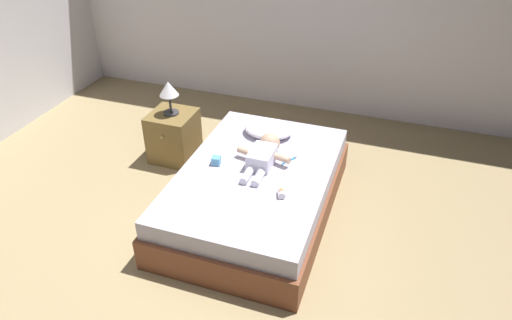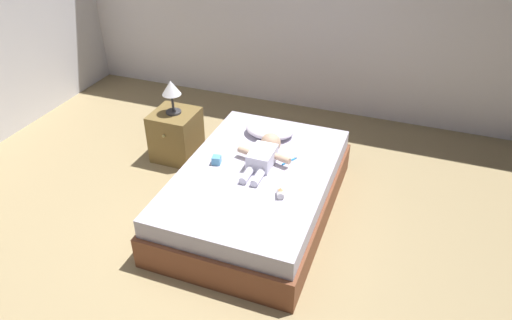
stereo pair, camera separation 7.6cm
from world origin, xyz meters
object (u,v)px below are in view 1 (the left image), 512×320
object	(u,v)px
baby	(264,154)
nightstand	(174,136)
toy_block	(216,161)
baby_bottle	(282,192)
pillow	(269,129)
toothbrush	(290,160)
lamp	(169,91)
bed	(256,191)

from	to	relation	value
baby	nightstand	world-z (taller)	baby
toy_block	baby_bottle	world-z (taller)	baby_bottle
pillow	toothbrush	size ratio (longest dim) A/B	2.97
pillow	baby_bottle	xyz separation A→B (m)	(0.38, -0.86, -0.02)
pillow	toy_block	xyz separation A→B (m)	(-0.26, -0.62, -0.02)
baby	baby_bottle	size ratio (longest dim) A/B	5.86
baby_bottle	nightstand	bearing A→B (deg)	149.06
baby	lamp	bearing A→B (deg)	159.69
pillow	nightstand	size ratio (longest dim) A/B	0.91
toy_block	pillow	bearing A→B (deg)	66.88
toothbrush	nightstand	distance (m)	1.35
pillow	bed	bearing A→B (deg)	-82.09
bed	baby	size ratio (longest dim) A/B	2.99
toothbrush	nightstand	size ratio (longest dim) A/B	0.30
baby	lamp	world-z (taller)	lamp
baby	nightstand	bearing A→B (deg)	159.69
pillow	baby	bearing A→B (deg)	-76.96
bed	pillow	xyz separation A→B (m)	(-0.08, 0.59, 0.28)
pillow	baby_bottle	bearing A→B (deg)	-66.07
pillow	baby	distance (m)	0.45
baby	toothbrush	world-z (taller)	baby
bed	toothbrush	xyz separation A→B (m)	(0.23, 0.22, 0.23)
nightstand	toy_block	bearing A→B (deg)	-38.68
lamp	baby_bottle	world-z (taller)	lamp
bed	pillow	bearing A→B (deg)	97.91
lamp	toy_block	bearing A→B (deg)	-38.69
toothbrush	lamp	distance (m)	1.37
nightstand	baby_bottle	world-z (taller)	baby_bottle
toothbrush	bed	bearing A→B (deg)	-135.43
toothbrush	lamp	bearing A→B (deg)	165.70
nightstand	toy_block	xyz separation A→B (m)	(0.72, -0.58, 0.22)
toothbrush	toy_block	bearing A→B (deg)	-156.52
baby	nightstand	distance (m)	1.19
lamp	pillow	bearing A→B (deg)	2.15
nightstand	baby_bottle	bearing A→B (deg)	-30.94
toothbrush	toy_block	size ratio (longest dim) A/B	1.86
bed	nightstand	world-z (taller)	nightstand
baby	nightstand	xyz separation A→B (m)	(-1.09, 0.40, -0.26)
nightstand	baby	bearing A→B (deg)	-20.31
pillow	baby_bottle	distance (m)	0.94
toy_block	baby_bottle	size ratio (longest dim) A/B	0.76
bed	lamp	bearing A→B (deg)	152.57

